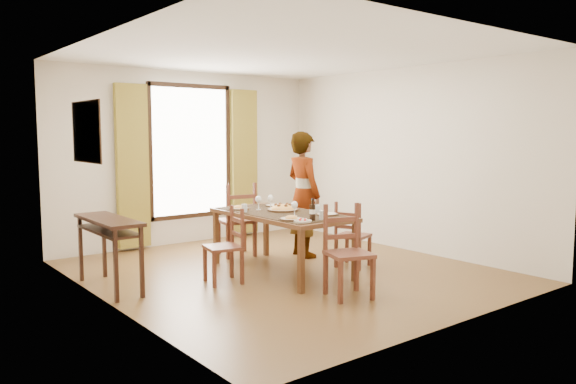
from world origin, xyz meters
TOP-DOWN VIEW (x-y plane):
  - ground at (0.00, 0.00)m, footprint 5.00×5.00m
  - room_shell at (-0.00, 0.13)m, footprint 4.60×5.10m
  - console_table at (-2.03, 0.60)m, footprint 0.38×1.20m
  - dining_table at (-0.05, 0.03)m, footprint 0.94×1.90m
  - chair_west at (-0.86, 0.03)m, footprint 0.46×0.46m
  - chair_north at (0.02, 1.15)m, footprint 0.55×0.55m
  - chair_south at (-0.15, -1.25)m, footprint 0.55×0.55m
  - chair_east at (0.83, -0.33)m, footprint 0.49×0.49m
  - man at (0.75, 0.57)m, footprint 0.70×0.52m
  - plate_sw at (-0.34, -0.53)m, footprint 0.27×0.27m
  - plate_se at (0.24, -0.50)m, footprint 0.27×0.27m
  - plate_nw at (-0.31, 0.59)m, footprint 0.27×0.27m
  - plate_ne at (0.24, 0.55)m, footprint 0.27×0.27m
  - pasta_platter at (0.04, 0.12)m, footprint 0.40×0.40m
  - caprese_plate at (-0.32, -0.71)m, footprint 0.20×0.20m
  - wine_glass_a at (-0.14, -0.34)m, footprint 0.08×0.08m
  - wine_glass_b at (0.04, 0.38)m, footprint 0.08×0.08m
  - wine_glass_c at (-0.14, 0.39)m, footprint 0.08×0.08m
  - tumbler_a at (0.27, -0.29)m, footprint 0.07×0.07m
  - tumbler_b at (-0.40, 0.33)m, footprint 0.07×0.07m
  - tumbler_c at (-0.03, -0.71)m, footprint 0.07×0.07m
  - wine_bottle at (-0.17, -0.70)m, footprint 0.07×0.07m

SIDE VIEW (x-z plane):
  - ground at x=0.00m, z-range 0.00..0.00m
  - chair_east at x=0.83m, z-range -0.03..0.83m
  - chair_west at x=-0.86m, z-range -0.03..0.85m
  - chair_south at x=-0.15m, z-range -0.03..0.95m
  - chair_north at x=0.02m, z-range -0.04..1.01m
  - console_table at x=-2.03m, z-range 0.28..1.08m
  - dining_table at x=-0.05m, z-range 0.31..1.07m
  - caprese_plate at x=-0.32m, z-range 0.76..0.80m
  - plate_sw at x=-0.34m, z-range 0.76..0.81m
  - plate_se at x=0.24m, z-range 0.76..0.81m
  - plate_nw at x=-0.31m, z-range 0.76..0.81m
  - plate_ne at x=0.24m, z-range 0.76..0.81m
  - pasta_platter at x=0.04m, z-range 0.76..0.86m
  - tumbler_a at x=0.27m, z-range 0.76..0.86m
  - tumbler_b at x=-0.40m, z-range 0.76..0.86m
  - tumbler_c at x=-0.03m, z-range 0.76..0.86m
  - wine_glass_a at x=-0.14m, z-range 0.76..0.94m
  - wine_glass_b at x=0.04m, z-range 0.76..0.94m
  - wine_glass_c at x=-0.14m, z-range 0.76..0.94m
  - man at x=0.75m, z-range 0.00..1.76m
  - wine_bottle at x=-0.17m, z-range 0.76..1.00m
  - room_shell at x=0.00m, z-range 0.17..2.91m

